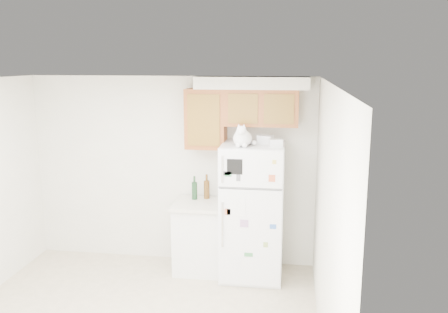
% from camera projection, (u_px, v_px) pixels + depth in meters
% --- Properties ---
extents(room_shell, '(3.84, 4.04, 2.52)m').
position_uv_depth(room_shell, '(138.00, 169.00, 4.55)').
color(room_shell, silver).
rests_on(room_shell, ground_plane).
extents(refrigerator, '(0.76, 0.78, 1.70)m').
position_uv_depth(refrigerator, '(252.00, 211.00, 5.89)').
color(refrigerator, white).
rests_on(refrigerator, ground_plane).
extents(base_counter, '(0.64, 0.64, 0.92)m').
position_uv_depth(base_counter, '(199.00, 236.00, 6.14)').
color(base_counter, white).
rests_on(base_counter, ground_plane).
extents(cat, '(0.28, 0.40, 0.28)m').
position_uv_depth(cat, '(242.00, 137.00, 5.57)').
color(cat, white).
rests_on(cat, refrigerator).
extents(storage_box_back, '(0.21, 0.18, 0.10)m').
position_uv_depth(storage_box_back, '(266.00, 139.00, 5.77)').
color(storage_box_back, white).
rests_on(storage_box_back, refrigerator).
extents(storage_box_front, '(0.17, 0.14, 0.09)m').
position_uv_depth(storage_box_front, '(276.00, 143.00, 5.55)').
color(storage_box_front, white).
rests_on(storage_box_front, refrigerator).
extents(bottle_green, '(0.07, 0.07, 0.31)m').
position_uv_depth(bottle_green, '(194.00, 188.00, 6.14)').
color(bottle_green, '#19381E').
rests_on(bottle_green, base_counter).
extents(bottle_amber, '(0.08, 0.08, 0.32)m').
position_uv_depth(bottle_amber, '(207.00, 186.00, 6.17)').
color(bottle_amber, '#593814').
rests_on(bottle_amber, base_counter).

